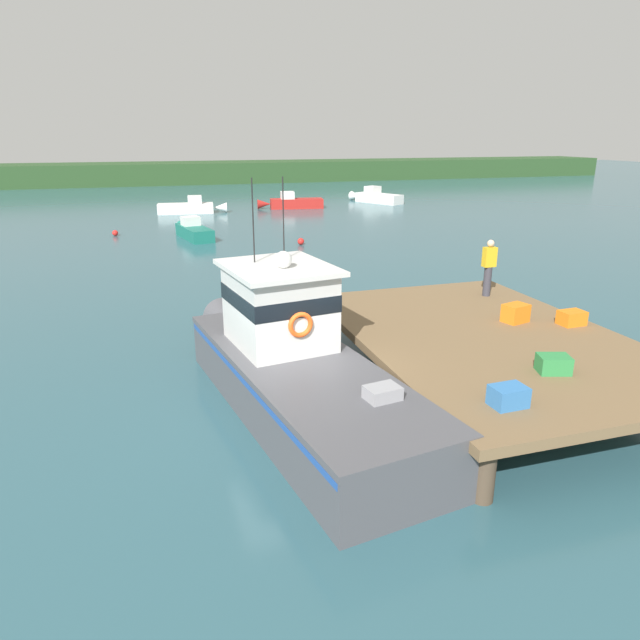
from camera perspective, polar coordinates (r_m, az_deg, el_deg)
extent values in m
plane|color=#2D5660|center=(12.56, -3.13, -8.76)|extent=(200.00, 200.00, 0.00)
cylinder|color=#4C3D2D|center=(9.81, 16.10, -14.47)|extent=(0.36, 0.36, 1.00)
cylinder|color=#4C3D2D|center=(16.58, 0.74, -0.06)|extent=(0.36, 0.36, 1.00)
cylinder|color=#4C3D2D|center=(18.77, 16.03, 1.40)|extent=(0.36, 0.36, 1.00)
cube|color=brown|center=(13.96, 16.26, -1.75)|extent=(6.00, 9.00, 0.20)
cube|color=#4C4C51|center=(12.00, -1.76, -7.15)|extent=(3.72, 8.29, 1.10)
cone|color=#4C4C51|center=(16.28, -8.93, -0.45)|extent=(1.37, 1.95, 1.10)
cube|color=#234C9E|center=(11.81, -1.78, -5.18)|extent=(3.72, 8.14, 0.12)
cube|color=#4C4C51|center=(11.75, -1.78, -4.46)|extent=(3.76, 8.30, 0.12)
cube|color=silver|center=(12.51, -4.10, 1.01)|extent=(2.22, 2.47, 1.80)
cube|color=black|center=(12.42, -4.13, 2.39)|extent=(2.24, 2.49, 0.36)
cube|color=silver|center=(12.26, -4.20, 5.25)|extent=(2.51, 2.80, 0.10)
sphere|color=white|center=(11.94, -3.68, 6.04)|extent=(0.36, 0.36, 0.36)
cylinder|color=black|center=(12.43, -6.70, 9.81)|extent=(0.03, 0.03, 1.80)
cylinder|color=black|center=(12.68, -3.68, 10.05)|extent=(0.03, 0.03, 1.80)
cube|color=#939399|center=(10.18, 6.26, -7.55)|extent=(0.66, 0.53, 0.36)
torus|color=orange|center=(9.33, 3.20, -10.80)|extent=(0.64, 0.64, 0.12)
torus|color=#EA5119|center=(11.51, -1.95, -0.49)|extent=(0.55, 0.18, 0.54)
cube|color=orange|center=(14.99, 18.95, 0.66)|extent=(0.69, 0.58, 0.45)
cube|color=#3370B2|center=(10.39, 18.30, -7.24)|extent=(0.62, 0.46, 0.36)
cube|color=orange|center=(15.29, 23.84, 0.21)|extent=(0.62, 0.46, 0.35)
cube|color=#2D8442|center=(12.10, 22.31, -4.10)|extent=(0.70, 0.60, 0.35)
cylinder|color=#383842|center=(17.14, 16.37, 3.74)|extent=(0.22, 0.22, 0.86)
cube|color=gold|center=(16.99, 16.58, 6.06)|extent=(0.36, 0.22, 0.56)
sphere|color=beige|center=(16.92, 16.70, 7.35)|extent=(0.20, 0.20, 0.20)
cube|color=red|center=(46.54, -2.36, 11.56)|extent=(4.29, 1.86, 0.75)
cone|color=red|center=(46.28, -5.61, 11.45)|extent=(1.13, 0.89, 0.75)
cube|color=silver|center=(46.38, -3.28, 12.34)|extent=(1.17, 1.18, 0.57)
cube|color=white|center=(50.44, 5.92, 12.00)|extent=(3.17, 4.46, 0.78)
cone|color=white|center=(52.20, 3.61, 12.27)|extent=(1.19, 1.31, 0.78)
cube|color=silver|center=(50.86, 5.28, 12.85)|extent=(1.46, 1.46, 0.59)
cube|color=white|center=(44.55, -13.27, 10.80)|extent=(4.16, 1.69, 0.74)
cone|color=white|center=(44.54, -9.97, 11.00)|extent=(1.08, 0.84, 0.74)
cube|color=silver|center=(44.46, -12.40, 11.68)|extent=(1.11, 1.13, 0.55)
cube|color=#196B5B|center=(33.43, -12.42, 8.51)|extent=(1.89, 3.87, 0.67)
cone|color=#196B5B|center=(35.64, -13.50, 9.01)|extent=(0.84, 1.04, 0.67)
cube|color=silver|center=(33.96, -12.81, 9.64)|extent=(1.11, 1.09, 0.51)
sphere|color=red|center=(30.89, -1.93, 7.86)|extent=(0.36, 0.36, 0.36)
sphere|color=red|center=(35.70, -19.79, 8.19)|extent=(0.33, 0.33, 0.33)
cube|color=#284723|center=(73.07, -15.53, 13.96)|extent=(120.00, 8.00, 2.40)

